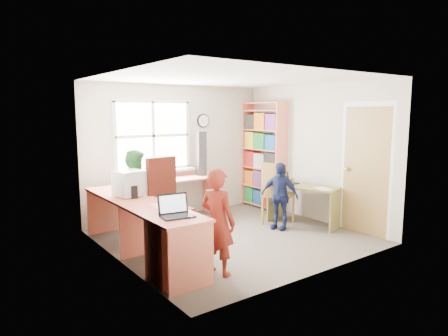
% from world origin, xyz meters
% --- Properties ---
extents(room, '(3.64, 3.44, 2.44)m').
position_xyz_m(room, '(0.01, 0.10, 1.22)').
color(room, '#4F473E').
rests_on(room, ground).
extents(l_desk, '(2.38, 2.95, 0.75)m').
position_xyz_m(l_desk, '(-1.31, -0.28, 0.46)').
color(l_desk, '#FF8365').
rests_on(l_desk, ground).
extents(right_desk, '(0.87, 1.27, 0.67)m').
position_xyz_m(right_desk, '(1.41, -0.13, 0.49)').
color(right_desk, olive).
rests_on(right_desk, ground).
extents(bookshelf, '(0.30, 1.02, 2.10)m').
position_xyz_m(bookshelf, '(1.65, 1.19, 1.00)').
color(bookshelf, '#FF8365').
rests_on(bookshelf, ground).
extents(swivel_chair, '(0.67, 0.67, 1.27)m').
position_xyz_m(swivel_chair, '(-1.01, 0.22, 0.55)').
color(swivel_chair, black).
rests_on(swivel_chair, ground).
extents(wooden_chair, '(0.61, 0.61, 1.07)m').
position_xyz_m(wooden_chair, '(1.02, 0.13, 0.58)').
color(wooden_chair, '#AA7A38').
rests_on(wooden_chair, ground).
extents(crt_monitor, '(0.43, 0.40, 0.36)m').
position_xyz_m(crt_monitor, '(-1.48, 0.45, 0.93)').
color(crt_monitor, '#B6B7BB').
rests_on(crt_monitor, l_desk).
extents(laptop_left, '(0.39, 0.34, 0.25)m').
position_xyz_m(laptop_left, '(-1.48, -0.85, 0.81)').
color(laptop_left, black).
rests_on(laptop_left, l_desk).
extents(laptop_right, '(0.31, 0.36, 0.24)m').
position_xyz_m(laptop_right, '(1.31, 0.22, 0.73)').
color(laptop_right, black).
rests_on(laptop_right, right_desk).
extents(speaker_a, '(0.09, 0.09, 0.18)m').
position_xyz_m(speaker_a, '(-1.48, 0.30, 0.84)').
color(speaker_a, black).
rests_on(speaker_a, l_desk).
extents(speaker_b, '(0.09, 0.09, 0.16)m').
position_xyz_m(speaker_b, '(-1.45, 0.90, 0.83)').
color(speaker_b, black).
rests_on(speaker_b, l_desk).
extents(cd_tower, '(0.18, 0.16, 0.81)m').
position_xyz_m(cd_tower, '(0.34, 1.43, 1.16)').
color(cd_tower, black).
rests_on(cd_tower, l_desk).
extents(game_box, '(0.36, 0.36, 0.06)m').
position_xyz_m(game_box, '(1.43, 0.42, 0.70)').
color(game_box, '#B52E16').
rests_on(game_box, right_desk).
extents(paper_a, '(0.24, 0.32, 0.00)m').
position_xyz_m(paper_a, '(-1.38, -0.30, 0.75)').
color(paper_a, white).
rests_on(paper_a, l_desk).
extents(paper_b, '(0.30, 0.35, 0.00)m').
position_xyz_m(paper_b, '(1.46, -0.50, 0.67)').
color(paper_b, white).
rests_on(paper_b, right_desk).
extents(potted_plant, '(0.19, 0.15, 0.33)m').
position_xyz_m(potted_plant, '(-0.50, 1.50, 0.91)').
color(potted_plant, '#317B41').
rests_on(potted_plant, l_desk).
extents(person_red, '(0.44, 0.54, 1.27)m').
position_xyz_m(person_red, '(-1.01, -1.01, 0.64)').
color(person_red, maroon).
rests_on(person_red, ground).
extents(person_green, '(0.76, 0.82, 1.35)m').
position_xyz_m(person_green, '(-1.15, 0.98, 0.67)').
color(person_green, '#2E7335').
rests_on(person_green, ground).
extents(person_navy, '(0.50, 0.70, 1.11)m').
position_xyz_m(person_navy, '(0.88, -0.08, 0.55)').
color(person_navy, '#151E43').
rests_on(person_navy, ground).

